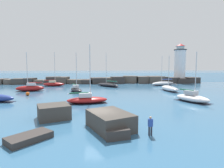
{
  "coord_description": "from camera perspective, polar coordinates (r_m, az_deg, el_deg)",
  "views": [
    {
      "loc": [
        -0.1,
        -15.61,
        5.38
      ],
      "look_at": [
        2.97,
        20.12,
        2.01
      ],
      "focal_mm": 28.0,
      "sensor_mm": 36.0,
      "label": 1
    }
  ],
  "objects": [
    {
      "name": "ground_plane",
      "position": [
        16.51,
        -4.43,
        -13.66
      ],
      "size": [
        600.0,
        600.0,
        0.0
      ],
      "primitive_type": "plane",
      "color": "#336084"
    },
    {
      "name": "open_sea_beyond",
      "position": [
        120.05,
        -4.86,
        2.79
      ],
      "size": [
        400.0,
        116.0,
        0.01
      ],
      "color": "#235175",
      "rests_on": "ground"
    },
    {
      "name": "breakwater_jetty",
      "position": [
        60.03,
        -1.4,
        1.19
      ],
      "size": [
        68.74,
        7.06,
        2.47
      ],
      "color": "#4C443D",
      "rests_on": "ground"
    },
    {
      "name": "lighthouse",
      "position": [
        67.42,
        21.25,
        5.55
      ],
      "size": [
        5.15,
        5.15,
        13.85
      ],
      "color": "gray",
      "rests_on": "ground"
    },
    {
      "name": "foreground_rocks",
      "position": [
        16.64,
        -8.96,
        -11.14
      ],
      "size": [
        9.99,
        9.24,
        1.49
      ],
      "color": "#383330",
      "rests_on": "ground"
    },
    {
      "name": "sailboat_moored_0",
      "position": [
        26.82,
        -8.14,
        -5.0
      ],
      "size": [
        6.39,
        3.31,
        8.79
      ],
      "color": "maroon",
      "rests_on": "ground"
    },
    {
      "name": "sailboat_moored_1",
      "position": [
        53.58,
        -18.54,
        0.03
      ],
      "size": [
        6.04,
        2.02,
        9.8
      ],
      "color": "maroon",
      "rests_on": "ground"
    },
    {
      "name": "sailboat_moored_2",
      "position": [
        42.18,
        18.23,
        -1.35
      ],
      "size": [
        2.45,
        6.98,
        8.11
      ],
      "color": "white",
      "rests_on": "ground"
    },
    {
      "name": "sailboat_moored_4",
      "position": [
        49.62,
        -1.4,
        -0.25
      ],
      "size": [
        6.78,
        7.76,
        9.55
      ],
      "color": "black",
      "rests_on": "ground"
    },
    {
      "name": "sailboat_moored_5",
      "position": [
        30.39,
        24.7,
        -4.08
      ],
      "size": [
        4.58,
        6.17,
        7.8
      ],
      "color": "white",
      "rests_on": "ground"
    },
    {
      "name": "sailboat_moored_6",
      "position": [
        39.54,
        -11.65,
        -1.71
      ],
      "size": [
        3.89,
        5.75,
        8.6
      ],
      "color": "black",
      "rests_on": "ground"
    },
    {
      "name": "sailboat_moored_7",
      "position": [
        55.42,
        16.32,
        0.22
      ],
      "size": [
        8.47,
        5.1,
        8.79
      ],
      "color": "silver",
      "rests_on": "ground"
    },
    {
      "name": "sailboat_moored_8",
      "position": [
        44.11,
        -25.16,
        -1.17
      ],
      "size": [
        6.31,
        2.98,
        8.88
      ],
      "color": "maroon",
      "rests_on": "ground"
    },
    {
      "name": "mooring_buoy_orange_near",
      "position": [
        37.4,
        -25.84,
        -2.88
      ],
      "size": [
        0.72,
        0.72,
        0.92
      ],
      "color": "#EA5914",
      "rests_on": "ground"
    },
    {
      "name": "person_on_rocks",
      "position": [
        14.46,
        12.43,
        -12.95
      ],
      "size": [
        0.36,
        0.22,
        1.56
      ],
      "color": "#282833",
      "rests_on": "ground"
    }
  ]
}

